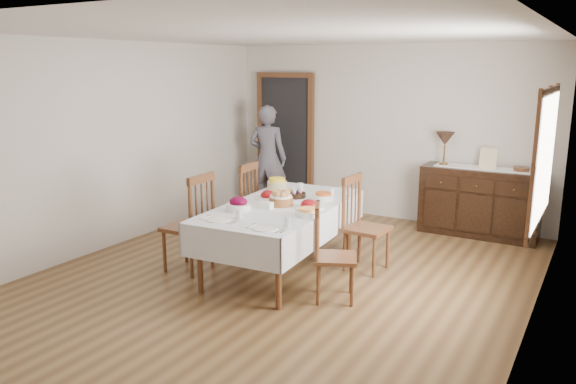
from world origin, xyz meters
The scene contains 26 objects.
ground centered at (0.00, 0.00, 0.00)m, with size 6.00×6.00×0.00m, color brown.
room_shell centered at (-0.15, 0.42, 1.64)m, with size 5.02×6.02×2.65m.
dining_table centered at (-0.13, 0.19, 0.68)m, with size 1.29×2.32×0.77m.
chair_left_near centered at (-1.00, -0.33, 0.57)m, with size 0.48×0.48×1.13m.
chair_left_far centered at (-0.98, 0.56, 0.57)m, with size 0.51×0.51×1.12m.
chair_right_near centered at (0.69, -0.27, 0.49)m, with size 0.54×0.54×0.97m.
chair_right_far centered at (0.63, 0.70, 0.55)m, with size 0.48×0.48×1.08m.
sideboard centered at (1.51, 2.72, 0.47)m, with size 1.55×0.56×0.93m.
person centered at (-1.74, 2.47, 0.90)m, with size 0.56×0.36×1.80m, color #595764.
bread_basket centered at (-0.12, 0.16, 0.85)m, with size 0.27×0.27×0.17m.
egg_basket centered at (-0.18, 0.58, 0.81)m, with size 0.25×0.25×0.11m.
ham_platter_a centered at (-0.42, 0.37, 0.80)m, with size 0.32×0.32×0.11m.
ham_platter_b centered at (0.20, 0.21, 0.80)m, with size 0.32×0.32×0.11m.
beet_bowl centered at (-0.40, -0.27, 0.84)m, with size 0.26×0.26×0.15m.
carrot_bowl centered at (0.18, 0.61, 0.81)m, with size 0.23×0.23×0.09m.
pineapple_bowl centered at (-0.57, 0.81, 0.84)m, with size 0.24×0.24×0.15m.
casserole_dish centered at (0.34, -0.08, 0.81)m, with size 0.26×0.26×0.08m.
butter_dish centered at (-0.19, -0.03, 0.81)m, with size 0.15×0.10×0.07m.
setting_left centered at (-0.31, -0.63, 0.79)m, with size 0.43×0.31×0.10m.
setting_right centered at (0.26, -0.65, 0.79)m, with size 0.43×0.31×0.10m.
glass_far_a centered at (-0.31, 0.94, 0.82)m, with size 0.07×0.07×0.09m.
glass_far_b centered at (0.14, 0.91, 0.82)m, with size 0.06×0.06×0.09m.
runner centered at (1.54, 2.74, 0.94)m, with size 1.30×0.35×0.01m.
table_lamp centered at (0.98, 2.73, 1.29)m, with size 0.26×0.26×0.46m.
picture_frame centered at (1.58, 2.71, 1.07)m, with size 0.22×0.08×0.28m.
deco_bowl centered at (2.00, 2.74, 0.96)m, with size 0.20×0.20×0.06m.
Camera 1 is at (2.97, -5.03, 2.30)m, focal length 35.00 mm.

